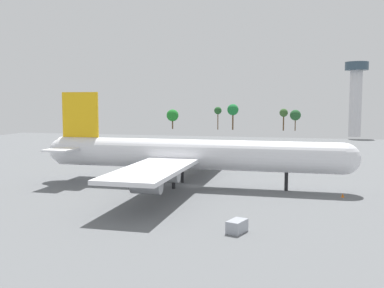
{
  "coord_description": "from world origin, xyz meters",
  "views": [
    {
      "loc": [
        21.42,
        -86.71,
        17.25
      ],
      "look_at": [
        0.0,
        0.0,
        8.66
      ],
      "focal_mm": 41.46,
      "sensor_mm": 36.0,
      "label": 1
    }
  ],
  "objects_px": {
    "cargo_airplane": "(190,155)",
    "cargo_container_fore": "(237,226)",
    "cargo_loader": "(107,154)",
    "control_tower": "(356,92)",
    "safety_cone_nose": "(343,195)"
  },
  "relations": [
    {
      "from": "cargo_airplane",
      "to": "cargo_container_fore",
      "type": "height_order",
      "value": "cargo_airplane"
    },
    {
      "from": "cargo_loader",
      "to": "control_tower",
      "type": "relative_size",
      "value": 0.12
    },
    {
      "from": "cargo_loader",
      "to": "safety_cone_nose",
      "type": "relative_size",
      "value": 5.65
    },
    {
      "from": "cargo_loader",
      "to": "cargo_container_fore",
      "type": "bearing_deg",
      "value": -53.88
    },
    {
      "from": "cargo_container_fore",
      "to": "control_tower",
      "type": "distance_m",
      "value": 177.67
    },
    {
      "from": "cargo_container_fore",
      "to": "safety_cone_nose",
      "type": "xyz_separation_m",
      "value": [
        15.52,
        25.99,
        -0.44
      ]
    },
    {
      "from": "cargo_airplane",
      "to": "safety_cone_nose",
      "type": "bearing_deg",
      "value": -7.39
    },
    {
      "from": "cargo_loader",
      "to": "cargo_airplane",
      "type": "bearing_deg",
      "value": -46.97
    },
    {
      "from": "cargo_airplane",
      "to": "cargo_container_fore",
      "type": "bearing_deg",
      "value": -65.07
    },
    {
      "from": "control_tower",
      "to": "cargo_container_fore",
      "type": "bearing_deg",
      "value": -100.93
    },
    {
      "from": "safety_cone_nose",
      "to": "control_tower",
      "type": "relative_size",
      "value": 0.02
    },
    {
      "from": "cargo_loader",
      "to": "safety_cone_nose",
      "type": "xyz_separation_m",
      "value": [
        65.53,
        -42.53,
        -0.72
      ]
    },
    {
      "from": "cargo_container_fore",
      "to": "control_tower",
      "type": "xyz_separation_m",
      "value": [
        33.46,
        173.22,
        20.98
      ]
    },
    {
      "from": "cargo_loader",
      "to": "control_tower",
      "type": "bearing_deg",
      "value": 51.44
    },
    {
      "from": "cargo_loader",
      "to": "control_tower",
      "type": "distance_m",
      "value": 135.48
    }
  ]
}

